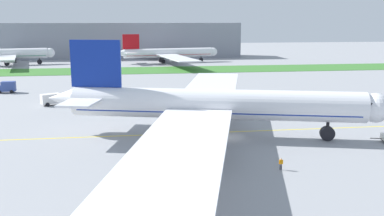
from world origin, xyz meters
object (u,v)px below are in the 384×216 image
Objects in this scene: parked_airliner_far_right at (167,53)px; service_truck_fuel_bowser at (53,99)px; service_truck_baggage_loader at (7,87)px; parked_airliner_far_centre at (11,54)px; ground_crew_wingwalker_port at (281,163)px; airliner_foreground at (210,105)px.

service_truck_fuel_bowser is at bearing -109.63° from parked_airliner_far_right.
service_truck_baggage_loader is at bearing 128.20° from service_truck_fuel_bowser.
parked_airliner_far_centre is at bearing -179.25° from parked_airliner_far_right.
service_truck_baggage_loader reaches higher than service_truck_fuel_bowser.
service_truck_fuel_bowser is 0.10× the size of parked_airliner_far_centre.
parked_airliner_far_right is (-2.45, 148.21, 3.50)m from ground_crew_wingwalker_port.
airliner_foreground is at bearing 109.69° from ground_crew_wingwalker_port.
airliner_foreground is at bearing -91.72° from parked_airliner_far_right.
service_truck_baggage_loader is 24.92m from service_truck_fuel_bowser.
airliner_foreground is at bearing -63.55° from parked_airliner_far_centre.
airliner_foreground is 144.65m from parked_airliner_far_centre.
ground_crew_wingwalker_port is 87.73m from service_truck_baggage_loader.
ground_crew_wingwalker_port is 62.82m from service_truck_fuel_bowser.
ground_crew_wingwalker_port is at bearing -53.58° from service_truck_fuel_bowser.
airliner_foreground is 1.62× the size of parked_airliner_far_centre.
parked_airliner_far_right is (3.92, 130.40, -1.02)m from airliner_foreground.
parked_airliner_far_right is (68.35, 0.90, -0.38)m from parked_airliner_far_centre.
ground_crew_wingwalker_port is 0.34× the size of service_truck_baggage_loader.
airliner_foreground is 45.21m from service_truck_fuel_bowser.
airliner_foreground is at bearing -46.64° from service_truck_fuel_bowser.
parked_airliner_far_right is at bearing 0.75° from parked_airliner_far_centre.
service_truck_baggage_loader is (-46.33, 52.33, -3.87)m from airliner_foreground.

